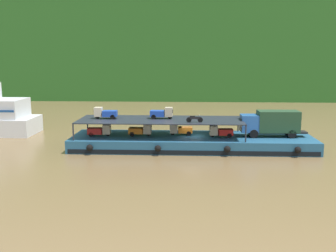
{
  "coord_description": "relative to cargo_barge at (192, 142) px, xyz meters",
  "views": [
    {
      "loc": [
        -0.73,
        -45.71,
        10.86
      ],
      "look_at": [
        -2.89,
        0.0,
        2.7
      ],
      "focal_mm": 41.4,
      "sensor_mm": 36.0,
      "label": 1
    }
  ],
  "objects": [
    {
      "name": "mini_truck_upper_mid",
      "position": [
        -3.66,
        0.63,
        3.44
      ],
      "size": [
        2.77,
        1.26,
        1.38
      ],
      "color": "#1E47B7",
      "rests_on": "cargo_rack"
    },
    {
      "name": "mini_truck_lower_fore",
      "position": [
        3.37,
        -0.49,
        1.44
      ],
      "size": [
        2.79,
        1.29,
        1.38
      ],
      "color": "red",
      "rests_on": "cargo_barge"
    },
    {
      "name": "ground_plane",
      "position": [
        0.0,
        0.03,
        -0.75
      ],
      "size": [
        400.0,
        400.0,
        0.0
      ],
      "primitive_type": "plane",
      "color": "brown"
    },
    {
      "name": "cargo_rack",
      "position": [
        -3.8,
        0.03,
        2.69
      ],
      "size": [
        19.59,
        6.58,
        2.0
      ],
      "color": "#232833",
      "rests_on": "cargo_barge"
    },
    {
      "name": "mini_truck_upper_stern",
      "position": [
        -10.52,
        0.31,
        3.44
      ],
      "size": [
        2.75,
        1.23,
        1.38
      ],
      "color": "#1E47B7",
      "rests_on": "cargo_rack"
    },
    {
      "name": "covered_lorry",
      "position": [
        9.41,
        0.23,
        2.44
      ],
      "size": [
        7.89,
        2.4,
        3.1
      ],
      "color": "#285BA3",
      "rests_on": "cargo_barge"
    },
    {
      "name": "cargo_barge",
      "position": [
        0.0,
        0.0,
        0.0
      ],
      "size": [
        28.79,
        7.97,
        1.5
      ],
      "color": "#23567A",
      "rests_on": "ground"
    },
    {
      "name": "mini_truck_lower_mid",
      "position": [
        -1.39,
        0.62,
        1.44
      ],
      "size": [
        2.8,
        1.3,
        1.38
      ],
      "color": "orange",
      "rests_on": "cargo_barge"
    },
    {
      "name": "mini_truck_lower_stern",
      "position": [
        -11.08,
        -0.52,
        1.44
      ],
      "size": [
        2.79,
        1.3,
        1.38
      ],
      "color": "red",
      "rests_on": "cargo_barge"
    },
    {
      "name": "mini_truck_lower_aft",
      "position": [
        -6.19,
        -0.11,
        1.44
      ],
      "size": [
        2.78,
        1.27,
        1.38
      ],
      "color": "orange",
      "rests_on": "cargo_barge"
    },
    {
      "name": "motorcycle_upper_port",
      "position": [
        0.22,
        -1.95,
        3.18
      ],
      "size": [
        1.9,
        0.55,
        0.87
      ],
      "color": "black",
      "rests_on": "cargo_rack"
    },
    {
      "name": "hillside_far_bank",
      "position": [
        0.0,
        63.93,
        21.58
      ],
      "size": [
        125.21,
        31.46,
        39.64
      ],
      "color": "#286023",
      "rests_on": "ground"
    }
  ]
}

